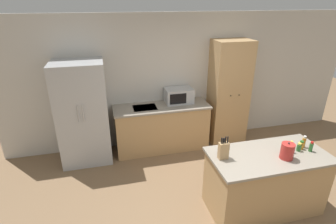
{
  "coord_description": "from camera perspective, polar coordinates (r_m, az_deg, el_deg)",
  "views": [
    {
      "loc": [
        -1.6,
        -2.54,
        2.82
      ],
      "look_at": [
        -0.62,
        1.4,
        1.05
      ],
      "focal_mm": 28.0,
      "sensor_mm": 36.0,
      "label": 1
    }
  ],
  "objects": [
    {
      "name": "knife_block",
      "position": [
        3.49,
        11.98,
        -8.15
      ],
      "size": [
        0.13,
        0.08,
        0.32
      ],
      "color": "tan",
      "rests_on": "kitchen_island"
    },
    {
      "name": "ground_plane",
      "position": [
        4.12,
        14.06,
        -20.53
      ],
      "size": [
        14.0,
        14.0,
        0.0
      ],
      "primitive_type": "plane",
      "color": "#846647"
    },
    {
      "name": "spice_bottle_tall_dark",
      "position": [
        4.03,
        26.61,
        -6.87
      ],
      "size": [
        0.06,
        0.06,
        0.12
      ],
      "color": "#337033",
      "rests_on": "kitchen_island"
    },
    {
      "name": "spice_bottle_green_herb",
      "position": [
        4.15,
        27.46,
        -5.8
      ],
      "size": [
        0.05,
        0.05,
        0.17
      ],
      "color": "orange",
      "rests_on": "kitchen_island"
    },
    {
      "name": "spice_bottle_short_red",
      "position": [
        4.1,
        27.02,
        -6.44
      ],
      "size": [
        0.06,
        0.06,
        0.12
      ],
      "color": "orange",
      "rests_on": "kitchen_island"
    },
    {
      "name": "kettle",
      "position": [
        3.76,
        24.53,
        -7.74
      ],
      "size": [
        0.17,
        0.17,
        0.24
      ],
      "color": "#B72D28",
      "rests_on": "kitchen_island"
    },
    {
      "name": "wall_back",
      "position": [
        5.35,
        4.05,
        6.98
      ],
      "size": [
        7.2,
        0.06,
        2.6
      ],
      "color": "beige",
      "rests_on": "ground_plane"
    },
    {
      "name": "kitchen_island",
      "position": [
        4.06,
        20.27,
        -13.97
      ],
      "size": [
        1.61,
        0.8,
        0.89
      ],
      "color": "tan",
      "rests_on": "ground_plane"
    },
    {
      "name": "back_counter",
      "position": [
        5.22,
        -1.38,
        -3.32
      ],
      "size": [
        1.84,
        0.64,
        0.92
      ],
      "color": "tan",
      "rests_on": "ground_plane"
    },
    {
      "name": "spice_bottle_pale_salt",
      "position": [
        3.95,
        25.16,
        -6.88
      ],
      "size": [
        0.04,
        0.04,
        0.17
      ],
      "color": "#563319",
      "rests_on": "kitchen_island"
    },
    {
      "name": "microwave",
      "position": [
        5.15,
        2.36,
        3.61
      ],
      "size": [
        0.54,
        0.36,
        0.29
      ],
      "color": "#B2B5B7",
      "rests_on": "back_counter"
    },
    {
      "name": "spice_bottle_amber_oil",
      "position": [
        4.09,
        28.7,
        -6.66
      ],
      "size": [
        0.05,
        0.05,
        0.15
      ],
      "color": "#337033",
      "rests_on": "kitchen_island"
    },
    {
      "name": "refrigerator",
      "position": [
        4.9,
        -18.02,
        -0.33
      ],
      "size": [
        0.87,
        0.71,
        1.87
      ],
      "color": "#B7BABC",
      "rests_on": "ground_plane"
    },
    {
      "name": "pantry_cabinet",
      "position": [
        5.47,
        13.01,
        4.07
      ],
      "size": [
        0.73,
        0.55,
        2.11
      ],
      "color": "tan",
      "rests_on": "ground_plane"
    }
  ]
}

